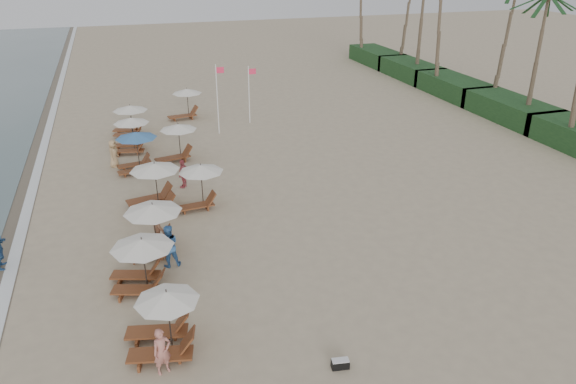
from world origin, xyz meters
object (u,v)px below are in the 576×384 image
object	(u,v)px
lounger_station_1	(139,262)
inland_station_1	(175,140)
beachgoer_mid_b	(158,224)
duffel_bag	(340,364)
lounger_station_4	(135,150)
beachgoer_far_b	(113,154)
inland_station_0	(198,182)
inland_station_2	(185,102)
lounger_station_3	(151,188)
beachgoer_mid_a	(168,246)
beachgoer_near	(162,351)
flag_pole_near	(218,96)
lounger_station_5	(129,135)
lounger_station_2	(150,227)
lounger_station_6	(128,120)
beachgoer_far_a	(183,174)
lounger_station_0	(161,324)

from	to	relation	value
lounger_station_1	inland_station_1	world-z (taller)	inland_station_1
beachgoer_mid_b	duffel_bag	distance (m)	10.80
lounger_station_4	beachgoer_far_b	bearing A→B (deg)	136.53
inland_station_1	inland_station_0	bearing A→B (deg)	-88.07
inland_station_2	beachgoer_mid_b	bearing A→B (deg)	-101.53
beachgoer_far_b	lounger_station_3	bearing A→B (deg)	-141.74
inland_station_1	beachgoer_mid_a	world-z (taller)	inland_station_1
beachgoer_mid_a	lounger_station_4	bearing A→B (deg)	-89.54
beachgoer_near	flag_pole_near	xyz separation A→B (m)	(6.26, 22.59, 1.87)
beachgoer_near	beachgoer_mid_a	xyz separation A→B (m)	(0.90, 6.13, 0.13)
beachgoer_mid_b	lounger_station_5	bearing A→B (deg)	-16.87
lounger_station_1	lounger_station_2	xyz separation A→B (m)	(0.64, 2.55, 0.11)
lounger_station_3	beachgoer_mid_b	xyz separation A→B (m)	(-0.03, -3.52, -0.26)
lounger_station_6	beachgoer_mid_a	size ratio (longest dim) A/B	1.43
beachgoer_far_a	beachgoer_mid_a	bearing A→B (deg)	21.49
beachgoer_far_b	flag_pole_near	distance (m)	8.59
inland_station_0	beachgoer_mid_a	size ratio (longest dim) A/B	1.44
lounger_station_6	beachgoer_far_b	world-z (taller)	lounger_station_6
lounger_station_3	lounger_station_6	world-z (taller)	lounger_station_3
beachgoer_far_a	lounger_station_2	bearing A→B (deg)	14.36
duffel_bag	flag_pole_near	size ratio (longest dim) A/B	0.12
inland_station_1	beachgoer_far_a	world-z (taller)	inland_station_1
lounger_station_2	flag_pole_near	distance (m)	16.32
lounger_station_2	beachgoer_mid_a	xyz separation A→B (m)	(0.59, -1.33, -0.31)
inland_station_1	beachgoer_far_b	distance (m)	3.70
lounger_station_2	beachgoer_mid_b	size ratio (longest dim) A/B	1.50
lounger_station_1	beachgoer_far_b	xyz separation A→B (m)	(-0.61, 13.37, -0.29)
beachgoer_near	duffel_bag	size ratio (longest dim) A/B	2.68
lounger_station_2	lounger_station_5	size ratio (longest dim) A/B	1.02
lounger_station_2	flag_pole_near	bearing A→B (deg)	68.52
beachgoer_mid_a	beachgoer_mid_b	world-z (taller)	beachgoer_mid_a
beachgoer_far_b	beachgoer_far_a	bearing A→B (deg)	-116.87
lounger_station_0	lounger_station_1	distance (m)	3.85
lounger_station_2	lounger_station_3	xyz separation A→B (m)	(0.41, 4.31, -0.08)
beachgoer_far_a	beachgoer_far_b	size ratio (longest dim) A/B	0.97
lounger_station_2	lounger_station_6	distance (m)	16.55
beachgoer_mid_b	flag_pole_near	world-z (taller)	flag_pole_near
inland_station_2	beachgoer_mid_a	world-z (taller)	inland_station_2
lounger_station_0	inland_station_0	size ratio (longest dim) A/B	0.99
inland_station_1	duffel_bag	bearing A→B (deg)	-82.74
lounger_station_5	inland_station_0	size ratio (longest dim) A/B	0.98
duffel_bag	inland_station_1	bearing A→B (deg)	97.26
lounger_station_3	inland_station_1	world-z (taller)	lounger_station_3
lounger_station_3	beachgoer_mid_a	world-z (taller)	lounger_station_3
lounger_station_0	lounger_station_3	xyz separation A→B (m)	(0.62, 10.69, 0.15)
lounger_station_3	beachgoer_far_a	size ratio (longest dim) A/B	1.79
beachgoer_far_a	inland_station_0	bearing A→B (deg)	41.54
lounger_station_4	beachgoer_mid_a	size ratio (longest dim) A/B	1.38
lounger_station_4	lounger_station_5	size ratio (longest dim) A/B	0.98
beachgoer_mid_b	beachgoer_far_a	bearing A→B (deg)	-37.76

